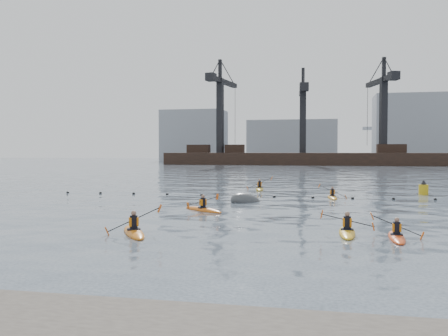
# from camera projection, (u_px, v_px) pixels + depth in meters

# --- Properties ---
(ground) EXTENTS (400.00, 400.00, 0.00)m
(ground) POSITION_uv_depth(u_px,v_px,m) (180.00, 261.00, 15.78)
(ground) COLOR #323D49
(ground) RESTS_ON ground
(float_line) EXTENTS (33.24, 0.73, 0.24)m
(float_line) POSITION_uv_depth(u_px,v_px,m) (256.00, 196.00, 37.95)
(float_line) COLOR black
(float_line) RESTS_ON ground
(barge_pier) EXTENTS (72.00, 19.30, 29.50)m
(barge_pier) POSITION_uv_depth(u_px,v_px,m) (302.00, 157.00, 123.47)
(barge_pier) COLOR black
(barge_pier) RESTS_ON ground
(skyline) EXTENTS (141.00, 28.00, 22.00)m
(skyline) POSITION_uv_depth(u_px,v_px,m) (314.00, 134.00, 162.15)
(skyline) COLOR gray
(skyline) RESTS_ON ground
(kayaker_0) EXTENTS (2.49, 3.52, 1.41)m
(kayaker_0) POSITION_uv_depth(u_px,v_px,m) (134.00, 231.00, 21.07)
(kayaker_0) COLOR orange
(kayaker_0) RESTS_ON ground
(kayaker_1) EXTENTS (2.36, 3.51, 1.15)m
(kayaker_1) POSITION_uv_depth(u_px,v_px,m) (347.00, 231.00, 21.08)
(kayaker_1) COLOR yellow
(kayaker_1) RESTS_ON ground
(kayaker_2) EXTENTS (3.18, 2.77, 1.13)m
(kayaker_2) POSITION_uv_depth(u_px,v_px,m) (203.00, 209.00, 29.13)
(kayaker_2) COLOR orange
(kayaker_2) RESTS_ON ground
(kayaker_3) EXTENTS (2.21, 3.22, 1.24)m
(kayaker_3) POSITION_uv_depth(u_px,v_px,m) (332.00, 197.00, 36.83)
(kayaker_3) COLOR orange
(kayaker_3) RESTS_ON ground
(kayaker_4) EXTENTS (2.18, 3.17, 1.20)m
(kayaker_4) POSITION_uv_depth(u_px,v_px,m) (397.00, 236.00, 19.91)
(kayaker_4) COLOR #E24615
(kayaker_4) RESTS_ON ground
(kayaker_5) EXTENTS (2.49, 3.64, 1.40)m
(kayaker_5) POSITION_uv_depth(u_px,v_px,m) (260.00, 188.00, 44.83)
(kayaker_5) COLOR gold
(kayaker_5) RESTS_ON ground
(mooring_buoy) EXTENTS (2.97, 2.87, 1.72)m
(mooring_buoy) POSITION_uv_depth(u_px,v_px,m) (246.00, 202.00, 34.22)
(mooring_buoy) COLOR #3F4144
(mooring_buoy) RESTS_ON ground
(nav_buoy) EXTENTS (0.78, 0.78, 1.41)m
(nav_buoy) POSITION_uv_depth(u_px,v_px,m) (423.00, 189.00, 39.84)
(nav_buoy) COLOR gold
(nav_buoy) RESTS_ON ground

